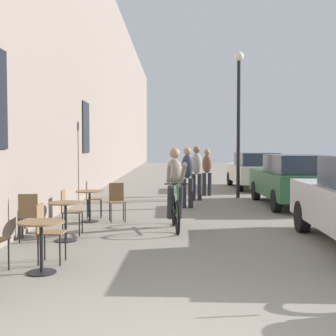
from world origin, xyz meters
TOP-DOWN VIEW (x-y plane):
  - building_facade_left at (-3.45, 14.00)m, footprint 0.54×68.00m
  - cafe_table_near at (-2.07, 2.85)m, footprint 0.64×0.64m
  - cafe_chair_near_toward_wall at (-2.14, 3.42)m, footprint 0.39×0.39m
  - cafe_table_mid at (-2.23, 5.01)m, footprint 0.64×0.64m
  - cafe_chair_mid_toward_street at (-2.31, 5.59)m, footprint 0.39×0.39m
  - cafe_chair_mid_toward_wall at (-2.89, 4.94)m, footprint 0.43×0.43m
  - cafe_table_far at (-2.18, 7.17)m, footprint 0.64×0.64m
  - cafe_chair_far_toward_street at (-2.26, 7.79)m, footprint 0.42×0.42m
  - cafe_chair_far_toward_wall at (-1.56, 7.24)m, footprint 0.46×0.46m
  - cyclist_on_bicycle at (-0.21, 6.33)m, footprint 0.52×1.76m
  - pedestrian_near at (0.15, 9.57)m, footprint 0.37×0.29m
  - pedestrian_mid at (0.50, 11.41)m, footprint 0.37×0.28m
  - pedestrian_far at (0.94, 12.84)m, footprint 0.36×0.27m
  - street_lamp at (1.94, 12.16)m, footprint 0.32×0.32m
  - parked_car_second at (3.25, 10.03)m, footprint 1.84×4.25m
  - parked_car_third at (3.08, 15.56)m, footprint 1.82×4.18m

SIDE VIEW (x-z plane):
  - cafe_chair_near_toward_wall at x=-2.14m, z-range 0.07..0.96m
  - cafe_chair_mid_toward_street at x=-2.31m, z-range 0.07..0.96m
  - cafe_chair_mid_toward_wall at x=-2.89m, z-range 0.07..0.96m
  - cafe_chair_far_toward_street at x=-2.26m, z-range 0.07..0.96m
  - cafe_chair_far_toward_wall at x=-1.56m, z-range 0.07..0.96m
  - cafe_table_near at x=-2.07m, z-range 0.16..0.88m
  - cafe_table_mid at x=-2.23m, z-range 0.16..0.88m
  - cafe_table_far at x=-2.18m, z-range 0.16..0.88m
  - parked_car_third at x=3.08m, z-range 0.03..1.50m
  - parked_car_second at x=3.25m, z-range 0.03..1.53m
  - cyclist_on_bicycle at x=-0.21m, z-range -0.06..1.68m
  - pedestrian_far at x=0.94m, z-range 0.10..1.75m
  - pedestrian_near at x=0.15m, z-range 0.11..1.82m
  - pedestrian_mid at x=0.50m, z-range 0.11..1.86m
  - street_lamp at x=1.94m, z-range 0.66..5.56m
  - building_facade_left at x=-3.45m, z-range 0.00..9.18m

